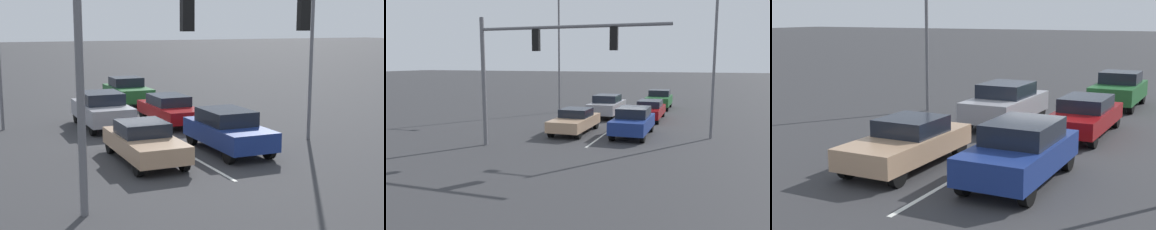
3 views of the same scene
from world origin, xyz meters
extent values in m
plane|color=#333335|center=(0.00, 0.00, 0.00)|extent=(240.00, 240.00, 0.00)
cube|color=silver|center=(0.00, 1.80, 0.01)|extent=(0.12, 15.59, 0.01)
cube|color=navy|center=(-1.57, 6.08, 0.69)|extent=(1.83, 4.30, 0.68)
cube|color=black|center=(-1.57, 5.87, 1.29)|extent=(1.61, 2.15, 0.53)
cube|color=red|center=(-2.21, 3.97, 0.86)|extent=(0.24, 0.06, 0.12)
cube|color=red|center=(-0.93, 3.97, 0.86)|extent=(0.24, 0.06, 0.12)
cylinder|color=black|center=(-2.36, 7.63, 0.35)|extent=(0.22, 0.69, 0.69)
cylinder|color=black|center=(-0.78, 7.63, 0.35)|extent=(0.22, 0.69, 0.69)
cylinder|color=black|center=(-2.36, 4.52, 0.35)|extent=(0.22, 0.69, 0.69)
cylinder|color=black|center=(-0.78, 4.52, 0.35)|extent=(0.22, 0.69, 0.69)
cube|color=tan|center=(1.74, 6.20, 0.61)|extent=(1.80, 4.43, 0.58)
cube|color=black|center=(1.74, 5.96, 1.13)|extent=(1.59, 1.73, 0.46)
cube|color=red|center=(1.11, 4.03, 0.76)|extent=(0.24, 0.06, 0.12)
cube|color=red|center=(2.37, 4.03, 0.76)|extent=(0.24, 0.06, 0.12)
cylinder|color=black|center=(0.97, 7.85, 0.32)|extent=(0.22, 0.64, 0.64)
cylinder|color=black|center=(2.51, 7.85, 0.32)|extent=(0.22, 0.64, 0.64)
cylinder|color=black|center=(0.97, 4.56, 0.32)|extent=(0.22, 0.64, 0.64)
cylinder|color=black|center=(2.51, 4.56, 0.32)|extent=(0.22, 0.64, 0.64)
cube|color=gray|center=(1.53, -0.40, 0.73)|extent=(1.92, 4.50, 0.74)
cube|color=black|center=(1.53, -0.45, 1.36)|extent=(1.69, 2.12, 0.52)
cube|color=red|center=(0.86, -2.61, 0.92)|extent=(0.24, 0.06, 0.12)
cube|color=red|center=(2.21, -2.61, 0.92)|extent=(0.24, 0.06, 0.12)
cylinder|color=black|center=(0.71, 1.24, 0.36)|extent=(0.22, 0.72, 0.72)
cylinder|color=black|center=(2.36, 1.24, 0.36)|extent=(0.22, 0.72, 0.72)
cylinder|color=black|center=(0.71, -2.05, 0.36)|extent=(0.22, 0.72, 0.72)
cylinder|color=black|center=(2.36, -2.05, 0.36)|extent=(0.22, 0.72, 0.72)
cube|color=maroon|center=(-1.63, -0.01, 0.61)|extent=(1.74, 4.66, 0.57)
cube|color=black|center=(-1.63, -0.17, 1.12)|extent=(1.54, 2.14, 0.46)
cube|color=red|center=(-2.24, -2.30, 0.75)|extent=(0.24, 0.06, 0.12)
cube|color=red|center=(-1.02, -2.30, 0.75)|extent=(0.24, 0.06, 0.12)
cylinder|color=black|center=(-2.37, 1.74, 0.32)|extent=(0.22, 0.65, 0.65)
cylinder|color=black|center=(-0.89, 1.74, 0.32)|extent=(0.22, 0.65, 0.65)
cylinder|color=black|center=(-2.37, -1.76, 0.32)|extent=(0.22, 0.65, 0.65)
cylinder|color=black|center=(-0.89, -1.76, 0.32)|extent=(0.22, 0.65, 0.65)
cube|color=#1E5928|center=(-1.53, -6.41, 0.72)|extent=(1.91, 4.18, 0.73)
cube|color=black|center=(-1.53, -6.70, 1.35)|extent=(1.68, 1.70, 0.52)
cube|color=red|center=(-2.20, -8.46, 0.90)|extent=(0.24, 0.06, 0.12)
cube|color=red|center=(-0.86, -8.46, 0.90)|extent=(0.24, 0.06, 0.12)
cylinder|color=black|center=(-2.35, -4.92, 0.35)|extent=(0.22, 0.71, 0.71)
cylinder|color=black|center=(-0.70, -4.92, 0.35)|extent=(0.22, 0.71, 0.71)
cylinder|color=black|center=(-2.35, -7.90, 0.35)|extent=(0.22, 0.71, 0.71)
cylinder|color=black|center=(-0.70, -7.90, 0.35)|extent=(0.22, 0.71, 0.71)
cylinder|color=slate|center=(4.81, 10.59, 3.04)|extent=(0.20, 0.20, 6.08)
cube|color=black|center=(-1.52, 10.59, 4.97)|extent=(0.32, 0.22, 0.95)
sphere|color=#4C0C0C|center=(-1.52, 10.43, 5.26)|extent=(0.20, 0.20, 0.20)
sphere|color=yellow|center=(-1.52, 10.43, 4.97)|extent=(0.20, 0.20, 0.20)
sphere|color=#0A3814|center=(-1.52, 10.43, 4.69)|extent=(0.20, 0.20, 0.20)
cube|color=black|center=(2.03, 10.59, 4.97)|extent=(0.32, 0.22, 0.95)
sphere|color=#4C0C0C|center=(2.03, 10.43, 5.26)|extent=(0.20, 0.20, 0.20)
sphere|color=yellow|center=(2.03, 10.43, 4.97)|extent=(0.20, 0.20, 0.20)
sphere|color=#0A3814|center=(2.03, 10.43, 4.69)|extent=(0.20, 0.20, 0.20)
cylinder|color=slate|center=(-5.60, 5.47, 4.13)|extent=(0.14, 0.14, 8.25)
camera|label=1|loc=(7.47, 23.23, 4.70)|focal=50.00mm
camera|label=2|loc=(-5.19, 26.07, 4.04)|focal=35.00mm
camera|label=3|loc=(-6.28, 18.34, 4.22)|focal=50.00mm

